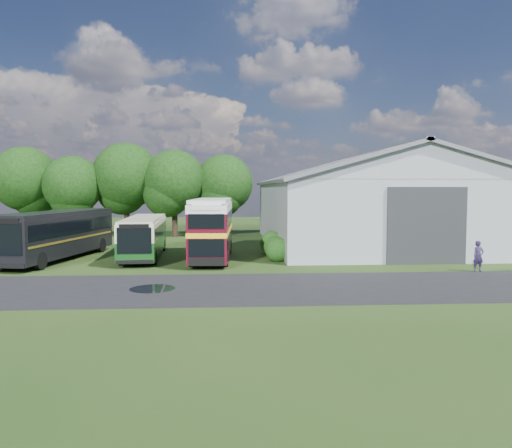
{
  "coord_description": "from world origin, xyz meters",
  "views": [
    {
      "loc": [
        1.99,
        -27.21,
        4.85
      ],
      "look_at": [
        4.26,
        8.0,
        2.38
      ],
      "focal_mm": 35.0,
      "sensor_mm": 36.0,
      "label": 1
    }
  ],
  "objects": [
    {
      "name": "storage_shed",
      "position": [
        15.0,
        15.98,
        4.17
      ],
      "size": [
        18.8,
        24.8,
        8.15
      ],
      "color": "gray",
      "rests_on": "ground"
    },
    {
      "name": "asphalt_road",
      "position": [
        3.0,
        -3.0,
        0.0
      ],
      "size": [
        60.0,
        8.0,
        0.02
      ],
      "primitive_type": "cube",
      "color": "black",
      "rests_on": "ground"
    },
    {
      "name": "tree_right_b",
      "position": [
        2.0,
        24.6,
        5.44
      ],
      "size": [
        5.98,
        5.98,
        8.45
      ],
      "color": "black",
      "rests_on": "ground"
    },
    {
      "name": "shrub_back",
      "position": [
        5.6,
        10.0,
        0.0
      ],
      "size": [
        1.8,
        1.8,
        1.8
      ],
      "primitive_type": "sphere",
      "color": "#194714",
      "rests_on": "ground"
    },
    {
      "name": "shrub_mid",
      "position": [
        5.6,
        8.0,
        0.0
      ],
      "size": [
        1.6,
        1.6,
        1.6
      ],
      "primitive_type": "sphere",
      "color": "#194714",
      "rests_on": "ground"
    },
    {
      "name": "shrub_front",
      "position": [
        5.6,
        6.0,
        0.0
      ],
      "size": [
        1.7,
        1.7,
        1.7
      ],
      "primitive_type": "sphere",
      "color": "#194714",
      "rests_on": "ground"
    },
    {
      "name": "ground",
      "position": [
        0.0,
        0.0,
        0.0
      ],
      "size": [
        120.0,
        120.0,
        0.0
      ],
      "primitive_type": "plane",
      "color": "#193210",
      "rests_on": "ground"
    },
    {
      "name": "bus_dark_single",
      "position": [
        -9.46,
        7.7,
        1.77
      ],
      "size": [
        4.99,
        12.39,
        3.33
      ],
      "rotation": [
        0.0,
        0.0,
        -0.19
      ],
      "color": "black",
      "rests_on": "ground"
    },
    {
      "name": "visitor_a",
      "position": [
        16.88,
        0.88,
        0.9
      ],
      "size": [
        0.7,
        0.5,
        1.81
      ],
      "primitive_type": "imported",
      "rotation": [
        0.0,
        0.0,
        0.1
      ],
      "color": "#241A3A",
      "rests_on": "ground"
    },
    {
      "name": "bus_green_single",
      "position": [
        -3.67,
        8.44,
        1.52
      ],
      "size": [
        2.85,
        10.47,
        2.86
      ],
      "rotation": [
        0.0,
        0.0,
        0.04
      ],
      "color": "black",
      "rests_on": "ground"
    },
    {
      "name": "tree_right_a",
      "position": [
        -3.0,
        23.8,
        5.69
      ],
      "size": [
        6.26,
        6.26,
        8.83
      ],
      "color": "black",
      "rests_on": "ground"
    },
    {
      "name": "tree_left_b",
      "position": [
        -13.0,
        23.5,
        5.25
      ],
      "size": [
        5.78,
        5.78,
        8.16
      ],
      "color": "black",
      "rests_on": "ground"
    },
    {
      "name": "tree_left_a",
      "position": [
        -18.0,
        24.5,
        5.87
      ],
      "size": [
        6.46,
        6.46,
        9.12
      ],
      "color": "black",
      "rests_on": "ground"
    },
    {
      "name": "puddle",
      "position": [
        -1.5,
        -3.0,
        0.0
      ],
      "size": [
        2.2,
        2.2,
        0.01
      ],
      "primitive_type": "cylinder",
      "color": "black",
      "rests_on": "ground"
    },
    {
      "name": "tree_mid",
      "position": [
        -8.0,
        24.8,
        6.18
      ],
      "size": [
        6.8,
        6.8,
        9.6
      ],
      "color": "black",
      "rests_on": "ground"
    },
    {
      "name": "bus_maroon_double",
      "position": [
        1.17,
        7.15,
        2.09
      ],
      "size": [
        2.93,
        9.85,
        4.19
      ],
      "rotation": [
        0.0,
        0.0,
        -0.05
      ],
      "color": "black",
      "rests_on": "ground"
    }
  ]
}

